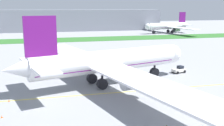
# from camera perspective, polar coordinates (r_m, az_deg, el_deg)

# --- Properties ---
(ground_plane) EXTENTS (600.00, 600.00, 0.00)m
(ground_plane) POSITION_cam_1_polar(r_m,az_deg,el_deg) (69.21, 4.24, -5.53)
(ground_plane) COLOR gray
(ground_plane) RESTS_ON ground
(apron_taxi_line) EXTENTS (280.00, 0.36, 0.01)m
(apron_taxi_line) POSITION_cam_1_polar(r_m,az_deg,el_deg) (67.41, 4.76, -6.01)
(apron_taxi_line) COLOR yellow
(apron_taxi_line) RESTS_ON ground
(grass_median_strip) EXTENTS (320.00, 24.00, 0.10)m
(grass_median_strip) POSITION_cam_1_polar(r_m,az_deg,el_deg) (173.25, -6.80, 5.04)
(grass_median_strip) COLOR #2D6628
(grass_median_strip) RESTS_ON ground
(airliner_foreground) EXTENTS (50.94, 80.83, 18.74)m
(airliner_foreground) POSITION_cam_1_polar(r_m,az_deg,el_deg) (71.07, -1.38, 0.27)
(airliner_foreground) COLOR white
(airliner_foreground) RESTS_ON ground
(pushback_tug) EXTENTS (6.16, 3.53, 2.24)m
(pushback_tug) POSITION_cam_1_polar(r_m,az_deg,el_deg) (87.78, 14.11, -1.39)
(pushback_tug) COLOR white
(pushback_tug) RESTS_ON ground
(ground_crew_marshaller_front) EXTENTS (0.43, 0.47, 1.57)m
(ground_crew_marshaller_front) POSITION_cam_1_polar(r_m,az_deg,el_deg) (69.52, 10.17, -4.78)
(ground_crew_marshaller_front) COLOR black
(ground_crew_marshaller_front) RESTS_ON ground
(ground_crew_wingwalker_starboard) EXTENTS (0.47, 0.47, 1.62)m
(ground_crew_wingwalker_starboard) POSITION_cam_1_polar(r_m,az_deg,el_deg) (76.57, -0.10, -3.00)
(ground_crew_wingwalker_starboard) COLOR black
(ground_crew_wingwalker_starboard) RESTS_ON ground
(traffic_cone_near_nose) EXTENTS (0.36, 0.36, 0.58)m
(traffic_cone_near_nose) POSITION_cam_1_polar(r_m,az_deg,el_deg) (55.92, -22.48, -10.49)
(traffic_cone_near_nose) COLOR #F2590C
(traffic_cone_near_nose) RESTS_ON ground
(traffic_cone_port_wing) EXTENTS (0.36, 0.36, 0.58)m
(traffic_cone_port_wing) POSITION_cam_1_polar(r_m,az_deg,el_deg) (64.39, -21.15, -7.43)
(traffic_cone_port_wing) COLOR #F2590C
(traffic_cone_port_wing) RESTS_ON ground
(service_truck_fuel_bowser) EXTENTS (6.35, 4.52, 2.51)m
(service_truck_fuel_bowser) POSITION_cam_1_polar(r_m,az_deg,el_deg) (101.52, 1.23, 1.00)
(service_truck_fuel_bowser) COLOR #33478C
(service_truck_fuel_bowser) RESTS_ON ground
(parked_airliner_far_right) EXTENTS (42.00, 65.47, 16.34)m
(parked_airliner_far_right) POSITION_cam_1_polar(r_m,az_deg,el_deg) (216.90, 11.90, 7.72)
(parked_airliner_far_right) COLOR white
(parked_airliner_far_right) RESTS_ON ground
(terminal_building) EXTENTS (138.37, 20.00, 18.00)m
(terminal_building) POSITION_cam_1_polar(r_m,az_deg,el_deg) (236.73, -6.46, 9.08)
(terminal_building) COLOR gray
(terminal_building) RESTS_ON ground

